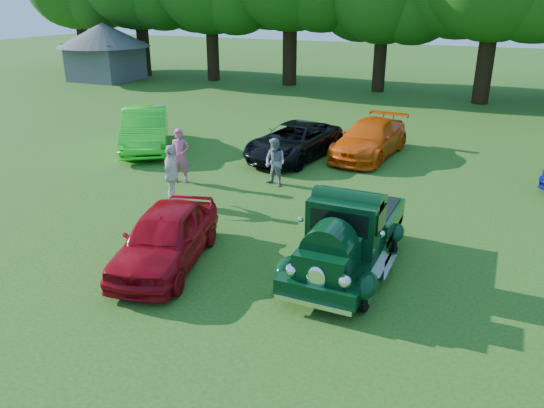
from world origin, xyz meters
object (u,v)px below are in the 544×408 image
at_px(hero_pickup, 348,237).
at_px(spectator_pink, 180,156).
at_px(spectator_white, 172,175).
at_px(back_car_orange, 370,139).
at_px(red_convertible, 166,237).
at_px(gazebo, 104,45).
at_px(back_car_lime, 145,129).
at_px(spectator_grey, 275,162).
at_px(back_car_black, 294,141).

xyz_separation_m(hero_pickup, spectator_pink, (-6.56, 3.44, 0.12)).
bearing_deg(spectator_white, back_car_orange, -48.55).
xyz_separation_m(red_convertible, gazebo, (-19.93, 21.57, 1.74)).
bearing_deg(gazebo, hero_pickup, -40.36).
relative_size(spectator_pink, spectator_white, 1.00).
relative_size(hero_pickup, gazebo, 0.70).
relative_size(red_convertible, back_car_lime, 0.82).
relative_size(back_car_orange, spectator_grey, 2.98).
bearing_deg(spectator_grey, red_convertible, -73.59).
distance_m(hero_pickup, red_convertible, 4.01).
bearing_deg(red_convertible, spectator_grey, 75.44).
distance_m(red_convertible, back_car_black, 8.94).
bearing_deg(red_convertible, gazebo, 119.04).
relative_size(red_convertible, spectator_white, 2.23).
xyz_separation_m(back_car_black, spectator_white, (-1.46, -5.74, 0.23)).
bearing_deg(back_car_lime, red_convertible, -84.83).
bearing_deg(spectator_pink, spectator_white, -82.70).
relative_size(hero_pickup, red_convertible, 1.15).
distance_m(red_convertible, spectator_pink, 5.65).
bearing_deg(spectator_pink, back_car_lime, 122.19).
distance_m(back_car_black, back_car_orange, 2.85).
height_order(back_car_orange, spectator_white, spectator_white).
bearing_deg(back_car_orange, spectator_white, -113.40).
bearing_deg(red_convertible, hero_pickup, 7.45).
xyz_separation_m(back_car_orange, spectator_white, (-3.96, -7.13, 0.21)).
relative_size(back_car_orange, gazebo, 0.71).
distance_m(back_car_black, spectator_white, 5.93).
bearing_deg(red_convertible, spectator_white, 108.24).
height_order(spectator_pink, spectator_white, spectator_pink).
bearing_deg(spectator_grey, hero_pickup, -32.78).
distance_m(spectator_grey, gazebo, 25.53).
bearing_deg(spectator_white, gazebo, 24.80).
xyz_separation_m(back_car_lime, back_car_black, (5.77, 1.21, -0.14)).
distance_m(spectator_pink, gazebo, 23.95).
bearing_deg(gazebo, spectator_pink, -44.26).
bearing_deg(back_car_orange, back_car_black, -145.31).
distance_m(hero_pickup, back_car_orange, 9.04).
height_order(red_convertible, back_car_lime, back_car_lime).
bearing_deg(back_car_black, back_car_orange, 37.18).
xyz_separation_m(back_car_black, spectator_pink, (-2.30, -4.03, 0.23)).
height_order(back_car_black, spectator_grey, spectator_grey).
bearing_deg(gazebo, spectator_grey, -38.20).
height_order(back_car_lime, back_car_orange, back_car_lime).
distance_m(back_car_lime, back_car_black, 5.89).
bearing_deg(spectator_grey, gazebo, 159.07).
height_order(spectator_grey, gazebo, gazebo).
distance_m(red_convertible, back_car_lime, 9.95).
xyz_separation_m(hero_pickup, back_car_lime, (-10.03, 6.26, 0.03)).
height_order(red_convertible, back_car_black, red_convertible).
bearing_deg(red_convertible, back_car_black, 79.65).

